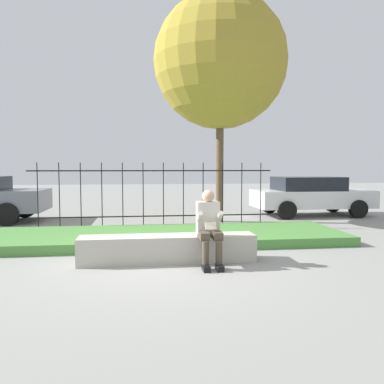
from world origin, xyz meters
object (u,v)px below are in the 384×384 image
object	(u,v)px
person_seated_reader	(209,224)
car_parked_right	(311,195)
tree_behind_fence	(220,62)
stone_bench	(168,250)

from	to	relation	value
person_seated_reader	car_parked_right	xyz separation A→B (m)	(4.57, 5.96, 0.01)
tree_behind_fence	car_parked_right	bearing A→B (deg)	16.80
stone_bench	tree_behind_fence	distance (m)	6.76
person_seated_reader	tree_behind_fence	xyz separation A→B (m)	(1.19, 4.93, 4.06)
tree_behind_fence	person_seated_reader	bearing A→B (deg)	-103.58
person_seated_reader	car_parked_right	bearing A→B (deg)	52.48
person_seated_reader	tree_behind_fence	world-z (taller)	tree_behind_fence
person_seated_reader	car_parked_right	distance (m)	7.51
person_seated_reader	car_parked_right	size ratio (longest dim) A/B	0.32
stone_bench	car_parked_right	bearing A→B (deg)	47.20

